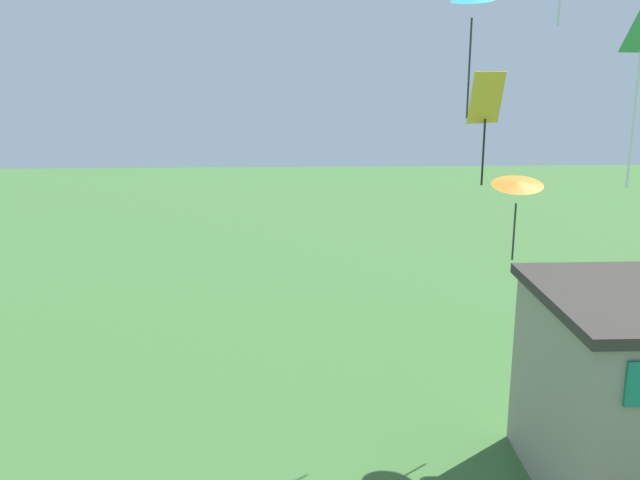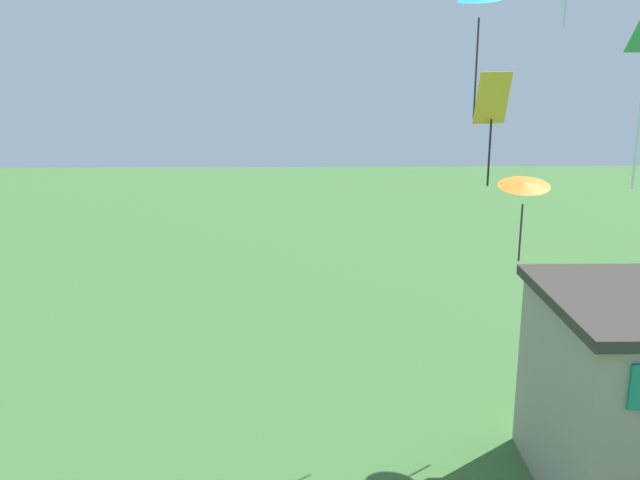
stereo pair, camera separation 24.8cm
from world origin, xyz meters
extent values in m
cylinder|color=white|center=(6.00, 9.88, 8.41)|extent=(0.05, 0.05, 2.57)
cube|color=yellow|center=(4.12, 13.34, 8.64)|extent=(0.91, 0.54, 1.20)
cylinder|color=black|center=(4.12, 13.34, 7.36)|extent=(0.05, 0.05, 1.58)
cylinder|color=#2D2D33|center=(4.06, 14.87, 9.27)|extent=(0.05, 0.05, 2.47)
cone|color=orange|center=(5.13, 13.76, 6.54)|extent=(1.50, 1.50, 0.37)
cylinder|color=#333338|center=(5.13, 13.76, 5.30)|extent=(0.05, 0.05, 1.46)
camera|label=1|loc=(-0.46, -3.41, 9.57)|focal=40.00mm
camera|label=2|loc=(-0.21, -3.41, 9.57)|focal=40.00mm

